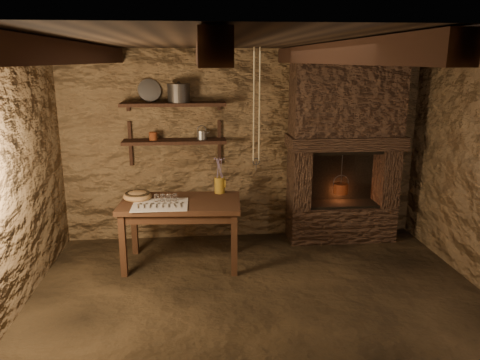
{
  "coord_description": "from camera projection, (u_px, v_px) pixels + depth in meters",
  "views": [
    {
      "loc": [
        -0.58,
        -3.83,
        2.26
      ],
      "look_at": [
        -0.14,
        0.9,
        1.04
      ],
      "focal_mm": 35.0,
      "sensor_mm": 36.0,
      "label": 1
    }
  ],
  "objects": [
    {
      "name": "floor",
      "position": [
        264.0,
        313.0,
        4.31
      ],
      "size": [
        4.5,
        4.5,
        0.0
      ],
      "primitive_type": "plane",
      "color": "black",
      "rests_on": "ground"
    },
    {
      "name": "back_wall",
      "position": [
        243.0,
        146.0,
        5.94
      ],
      "size": [
        4.5,
        0.04,
        2.4
      ],
      "primitive_type": "cube",
      "color": "brown",
      "rests_on": "floor"
    },
    {
      "name": "front_wall",
      "position": [
        331.0,
        305.0,
        2.08
      ],
      "size": [
        4.5,
        0.04,
        2.4
      ],
      "primitive_type": "cube",
      "color": "brown",
      "rests_on": "floor"
    },
    {
      "name": "ceiling",
      "position": [
        268.0,
        42.0,
        3.71
      ],
      "size": [
        4.5,
        4.0,
        0.04
      ],
      "primitive_type": "cube",
      "color": "black",
      "rests_on": "back_wall"
    },
    {
      "name": "beam_far_left",
      "position": [
        75.0,
        53.0,
        3.6
      ],
      "size": [
        0.14,
        3.95,
        0.16
      ],
      "primitive_type": "cube",
      "color": "black",
      "rests_on": "ceiling"
    },
    {
      "name": "beam_mid_left",
      "position": [
        205.0,
        54.0,
        3.69
      ],
      "size": [
        0.14,
        3.95,
        0.16
      ],
      "primitive_type": "cube",
      "color": "black",
      "rests_on": "ceiling"
    },
    {
      "name": "beam_mid_right",
      "position": [
        329.0,
        54.0,
        3.78
      ],
      "size": [
        0.14,
        3.95,
        0.16
      ],
      "primitive_type": "cube",
      "color": "black",
      "rests_on": "ceiling"
    },
    {
      "name": "beam_far_right",
      "position": [
        447.0,
        54.0,
        3.87
      ],
      "size": [
        0.14,
        3.95,
        0.16
      ],
      "primitive_type": "cube",
      "color": "black",
      "rests_on": "ceiling"
    },
    {
      "name": "shelf_lower",
      "position": [
        175.0,
        141.0,
        5.69
      ],
      "size": [
        1.25,
        0.3,
        0.04
      ],
      "primitive_type": "cube",
      "color": "black",
      "rests_on": "back_wall"
    },
    {
      "name": "shelf_upper",
      "position": [
        173.0,
        104.0,
        5.57
      ],
      "size": [
        1.25,
        0.3,
        0.04
      ],
      "primitive_type": "cube",
      "color": "black",
      "rests_on": "back_wall"
    },
    {
      "name": "hearth",
      "position": [
        344.0,
        146.0,
        5.82
      ],
      "size": [
        1.43,
        0.51,
        2.3
      ],
      "color": "#35231A",
      "rests_on": "floor"
    },
    {
      "name": "work_table",
      "position": [
        181.0,
        230.0,
        5.25
      ],
      "size": [
        1.36,
        0.84,
        0.75
      ],
      "rotation": [
        0.0,
        0.0,
        -0.07
      ],
      "color": "#392113",
      "rests_on": "floor"
    },
    {
      "name": "linen_cloth",
      "position": [
        160.0,
        205.0,
        5.01
      ],
      "size": [
        0.59,
        0.48,
        0.01
      ],
      "primitive_type": "cube",
      "rotation": [
        0.0,
        0.0,
        -0.01
      ],
      "color": "beige",
      "rests_on": "work_table"
    },
    {
      "name": "pewter_cutlery_row",
      "position": [
        160.0,
        204.0,
        4.99
      ],
      "size": [
        0.49,
        0.19,
        0.01
      ],
      "primitive_type": null,
      "rotation": [
        0.0,
        0.0,
        -0.01
      ],
      "color": "gray",
      "rests_on": "linen_cloth"
    },
    {
      "name": "drinking_glasses",
      "position": [
        163.0,
        198.0,
        5.12
      ],
      "size": [
        0.19,
        0.06,
        0.08
      ],
      "primitive_type": null,
      "color": "white",
      "rests_on": "linen_cloth"
    },
    {
      "name": "stoneware_jug",
      "position": [
        220.0,
        178.0,
        5.44
      ],
      "size": [
        0.14,
        0.14,
        0.43
      ],
      "rotation": [
        0.0,
        0.0,
        -0.14
      ],
      "color": "olive",
      "rests_on": "work_table"
    },
    {
      "name": "wooden_bowl",
      "position": [
        138.0,
        196.0,
        5.21
      ],
      "size": [
        0.42,
        0.42,
        0.11
      ],
      "primitive_type": "ellipsoid",
      "rotation": [
        0.0,
        0.0,
        -0.41
      ],
      "color": "#9A7142",
      "rests_on": "work_table"
    },
    {
      "name": "iron_stockpot",
      "position": [
        179.0,
        94.0,
        5.55
      ],
      "size": [
        0.3,
        0.3,
        0.2
      ],
      "primitive_type": "cylinder",
      "rotation": [
        0.0,
        0.0,
        0.15
      ],
      "color": "#2E2C29",
      "rests_on": "shelf_upper"
    },
    {
      "name": "tin_pan",
      "position": [
        149.0,
        90.0,
        5.6
      ],
      "size": [
        0.3,
        0.19,
        0.27
      ],
      "primitive_type": "cylinder",
      "rotation": [
        1.26,
        0.0,
        0.28
      ],
      "color": "#A2A29C",
      "rests_on": "shelf_upper"
    },
    {
      "name": "small_kettle",
      "position": [
        202.0,
        135.0,
        5.7
      ],
      "size": [
        0.19,
        0.16,
        0.17
      ],
      "primitive_type": null,
      "rotation": [
        0.0,
        0.0,
        0.31
      ],
      "color": "#A2A29C",
      "rests_on": "shelf_lower"
    },
    {
      "name": "rusty_tin",
      "position": [
        153.0,
        136.0,
        5.64
      ],
      "size": [
        0.1,
        0.1,
        0.1
      ],
      "primitive_type": "cylinder",
      "rotation": [
        0.0,
        0.0,
        -0.03
      ],
      "color": "#632913",
      "rests_on": "shelf_lower"
    },
    {
      "name": "red_pot",
      "position": [
        341.0,
        188.0,
        5.91
      ],
      "size": [
        0.2,
        0.2,
        0.54
      ],
      "rotation": [
        0.0,
        0.0,
        0.08
      ],
      "color": "maroon",
      "rests_on": "hearth"
    },
    {
      "name": "hanging_ropes",
      "position": [
        257.0,
        105.0,
        4.88
      ],
      "size": [
        0.08,
        0.08,
        1.2
      ],
      "primitive_type": null,
      "color": "beige",
      "rests_on": "ceiling"
    }
  ]
}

